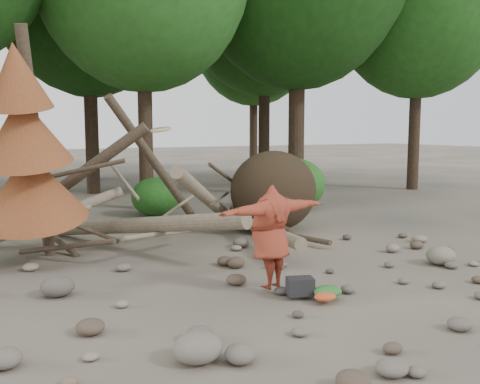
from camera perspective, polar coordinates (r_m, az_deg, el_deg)
name	(u,v)px	position (r m, az deg, el deg)	size (l,w,h in m)	color
ground	(277,293)	(8.38, 3.98, -10.71)	(120.00, 120.00, 0.00)	#514C44
deadfall_pile	(254,194)	(12.76, 1.53, -0.24)	(8.55, 5.24, 3.30)	#332619
dead_conifer	(27,151)	(10.19, -21.77, 4.04)	(2.06, 2.16, 4.35)	#4C3F30
bush_mid	(156,197)	(15.53, -8.97, -0.51)	(1.40, 1.40, 1.12)	#225B1A
bush_right	(293,184)	(16.67, 5.69, 0.87)	(2.00, 2.00, 1.60)	#2B6B21
frisbee_thrower	(270,237)	(8.18, 3.27, -4.76)	(2.80, 0.91, 2.48)	maroon
backpack	(300,290)	(8.12, 6.43, -10.36)	(0.39, 0.26, 0.26)	black
cloth_green	(328,295)	(8.11, 9.32, -10.75)	(0.45, 0.37, 0.17)	#2D6B2A
cloth_orange	(325,300)	(7.94, 9.07, -11.30)	(0.34, 0.28, 0.12)	#C34A21
boulder_front_left	(198,348)	(6.02, -4.50, -16.22)	(0.55, 0.50, 0.33)	slate
boulder_mid_right	(441,256)	(10.66, 20.65, -6.36)	(0.57, 0.51, 0.34)	gray
boulder_mid_left	(57,286)	(8.61, -18.89, -9.51)	(0.51, 0.46, 0.31)	#58514A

